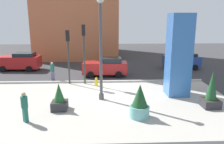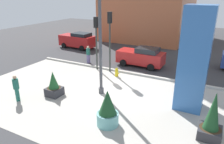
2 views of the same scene
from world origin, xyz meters
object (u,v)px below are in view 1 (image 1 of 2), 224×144
object	(u,v)px
fire_hydrant	(96,82)
pedestrian_on_sidewalk	(25,106)
potted_plant_near_right	(59,99)
lamp_post	(101,53)
potted_plant_by_pillar	(211,92)
pedestrian_crossing	(52,70)
traffic_light_far_side	(68,48)
car_curb_west	(19,61)
art_pillar_blue	(179,55)
potted_plant_curbside	(140,103)
car_far_lane	(182,61)
traffic_light_corner	(84,45)
car_passing_lane	(106,67)

from	to	relation	value
fire_hydrant	pedestrian_on_sidewalk	world-z (taller)	pedestrian_on_sidewalk
potted_plant_near_right	fire_hydrant	world-z (taller)	potted_plant_near_right
lamp_post	pedestrian_on_sidewalk	bearing A→B (deg)	-140.53
potted_plant_by_pillar	pedestrian_crossing	bearing A→B (deg)	148.61
pedestrian_on_sidewalk	pedestrian_crossing	distance (m)	8.55
traffic_light_far_side	potted_plant_near_right	bearing A→B (deg)	-88.28
car_curb_west	pedestrian_on_sidewalk	bearing A→B (deg)	-69.81
art_pillar_blue	pedestrian_on_sidewalk	size ratio (longest dim) A/B	3.44
potted_plant_curbside	car_far_lane	bearing A→B (deg)	61.36
fire_hydrant	lamp_post	bearing A→B (deg)	-82.53
art_pillar_blue	traffic_light_far_side	xyz separation A→B (m)	(-8.32, 3.21, 0.13)
potted_plant_by_pillar	traffic_light_corner	size ratio (longest dim) A/B	0.47
lamp_post	car_far_lane	distance (m)	13.30
traffic_light_corner	car_curb_west	distance (m)	9.68
potted_plant_by_pillar	car_passing_lane	bearing A→B (deg)	127.57
potted_plant_by_pillar	potted_plant_curbside	size ratio (longest dim) A/B	1.21
potted_plant_near_right	traffic_light_far_side	world-z (taller)	traffic_light_far_side
lamp_post	car_passing_lane	world-z (taller)	lamp_post
fire_hydrant	potted_plant_near_right	bearing A→B (deg)	-113.34
potted_plant_by_pillar	lamp_post	bearing A→B (deg)	165.58
traffic_light_corner	pedestrian_on_sidewalk	xyz separation A→B (m)	(-2.70, -7.35, -2.42)
potted_plant_curbside	lamp_post	bearing A→B (deg)	125.27
lamp_post	fire_hydrant	bearing A→B (deg)	97.47
potted_plant_curbside	traffic_light_corner	bearing A→B (deg)	117.12
art_pillar_blue	potted_plant_by_pillar	distance (m)	3.50
traffic_light_corner	potted_plant_curbside	bearing A→B (deg)	-62.88
potted_plant_by_pillar	car_far_lane	bearing A→B (deg)	79.44
car_curb_west	art_pillar_blue	bearing A→B (deg)	-31.36
pedestrian_crossing	traffic_light_far_side	bearing A→B (deg)	-34.63
car_curb_west	potted_plant_near_right	bearing A→B (deg)	-60.90
car_curb_west	pedestrian_on_sidewalk	world-z (taller)	car_curb_west
traffic_light_corner	pedestrian_on_sidewalk	size ratio (longest dim) A/B	2.94
traffic_light_far_side	pedestrian_crossing	size ratio (longest dim) A/B	2.69
potted_plant_near_right	fire_hydrant	bearing A→B (deg)	66.66
art_pillar_blue	traffic_light_far_side	world-z (taller)	art_pillar_blue
car_far_lane	pedestrian_on_sidewalk	world-z (taller)	car_far_lane
art_pillar_blue	traffic_light_far_side	distance (m)	8.92
car_passing_lane	pedestrian_crossing	distance (m)	5.08
fire_hydrant	car_far_lane	bearing A→B (deg)	33.42
traffic_light_corner	car_far_lane	xyz separation A→B (m)	(10.45, 5.51, -2.47)
fire_hydrant	pedestrian_on_sidewalk	bearing A→B (deg)	-119.19
pedestrian_crossing	car_passing_lane	bearing A→B (deg)	17.66
potted_plant_near_right	pedestrian_crossing	xyz separation A→B (m)	(-1.85, 6.91, 0.24)
traffic_light_corner	traffic_light_far_side	bearing A→B (deg)	178.37
lamp_post	pedestrian_crossing	size ratio (longest dim) A/B	3.97
fire_hydrant	traffic_light_corner	world-z (taller)	traffic_light_corner
traffic_light_far_side	car_passing_lane	size ratio (longest dim) A/B	1.06
traffic_light_far_side	potted_plant_by_pillar	bearing A→B (deg)	-30.81
pedestrian_on_sidewalk	art_pillar_blue	bearing A→B (deg)	23.33
art_pillar_blue	traffic_light_corner	distance (m)	7.69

